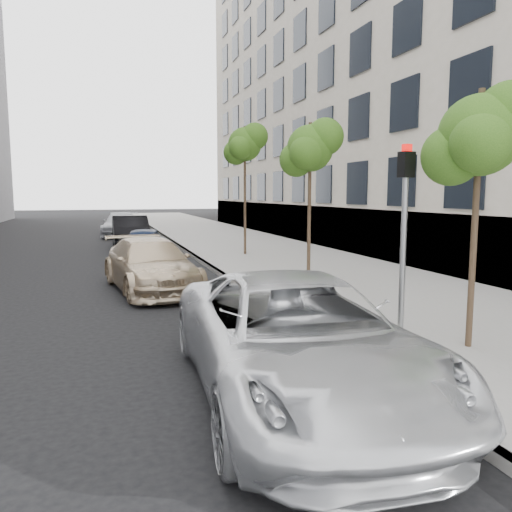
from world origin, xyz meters
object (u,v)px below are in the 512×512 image
minivan (296,338)px  sedan_blue (144,244)px  tree_near (481,135)px  sedan_black (130,232)px  tree_far (245,145)px  signal_pole (404,219)px  tree_mid (311,148)px  sedan_rear (121,225)px  suv (151,265)px

minivan → sedan_blue: 14.09m
tree_near → sedan_black: bearing=103.2°
tree_far → signal_pole: (-0.78, -12.22, -2.36)m
tree_far → sedan_blue: size_ratio=1.40×
minivan → sedan_black: size_ratio=1.19×
tree_mid → signal_pole: bearing=-97.8°
signal_pole → sedan_black: 17.79m
signal_pole → sedan_blue: (-3.27, 12.55, -1.53)m
tree_mid → signal_pole: size_ratio=1.39×
signal_pole → minivan: 3.28m
tree_mid → sedan_blue: tree_mid is taller
tree_near → sedan_rear: bearing=100.1°
tree_mid → tree_far: (-0.00, 6.50, 0.70)m
tree_mid → signal_pole: 6.01m
signal_pole → sedan_rear: signal_pole is taller
suv → sedan_blue: size_ratio=1.28×
suv → sedan_rear: bearing=82.0°
minivan → sedan_black: bearing=96.6°
tree_near → sedan_blue: (-4.05, 13.33, -2.84)m
sedan_black → tree_near: bearing=-77.0°
tree_near → signal_pole: size_ratio=1.27×
tree_near → tree_mid: size_ratio=0.92×
tree_mid → sedan_rear: 19.11m
suv → sedan_rear: (-0.03, 17.81, 0.03)m
tree_near → tree_mid: tree_mid is taller
suv → sedan_black: 11.15m
tree_mid → sedan_blue: 8.56m
sedan_black → sedan_blue: bearing=-87.8°
tree_mid → tree_far: bearing=90.0°
sedan_black → sedan_rear: size_ratio=0.94×
tree_mid → sedan_black: 12.79m
tree_mid → minivan: bearing=-114.7°
suv → tree_mid: bearing=-14.8°
minivan → tree_far: bearing=80.2°
suv → sedan_black: bearing=81.3°
suv → sedan_blue: (0.34, 6.31, -0.05)m
sedan_black → sedan_rear: (-0.16, 6.67, -0.05)m
tree_mid → tree_far: tree_far is taller
signal_pole → sedan_blue: 13.06m
tree_far → suv: 8.35m
tree_far → sedan_blue: bearing=175.4°
suv → sedan_black: size_ratio=1.02×
minivan → signal_pole: bearing=34.7°
minivan → sedan_rear: (-1.10, 25.58, -0.05)m
tree_near → tree_far: tree_far is taller
tree_near → suv: size_ratio=0.87×
sedan_blue → sedan_rear: (-0.37, 11.51, 0.08)m
tree_near → tree_far: 13.04m
tree_near → signal_pole: 1.71m
signal_pole → tree_mid: bearing=71.3°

